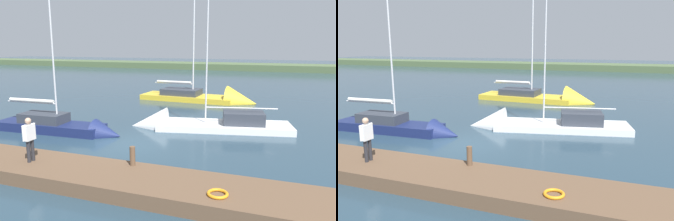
% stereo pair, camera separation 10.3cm
% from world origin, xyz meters
% --- Properties ---
extents(ground_plane, '(200.00, 200.00, 0.00)m').
position_xyz_m(ground_plane, '(0.00, 0.00, 0.00)').
color(ground_plane, '#263D4C').
extents(far_shoreline, '(180.00, 8.00, 2.40)m').
position_xyz_m(far_shoreline, '(0.00, -53.26, 0.00)').
color(far_shoreline, '#4C603D').
rests_on(far_shoreline, ground_plane).
extents(dock_pier, '(20.51, 2.54, 0.52)m').
position_xyz_m(dock_pier, '(0.00, 4.54, 0.26)').
color(dock_pier, brown).
rests_on(dock_pier, ground_plane).
extents(mooring_post_near, '(0.21, 0.21, 0.73)m').
position_xyz_m(mooring_post_near, '(-2.05, 3.65, 0.88)').
color(mooring_post_near, brown).
rests_on(mooring_post_near, dock_pier).
extents(life_ring_buoy, '(0.66, 0.66, 0.10)m').
position_xyz_m(life_ring_buoy, '(-5.58, 5.05, 0.57)').
color(life_ring_buoy, orange).
rests_on(life_ring_buoy, dock_pier).
extents(sailboat_outer_mooring, '(9.86, 4.33, 11.57)m').
position_xyz_m(sailboat_outer_mooring, '(-2.12, -4.39, 0.11)').
color(sailboat_outer_mooring, white).
rests_on(sailboat_outer_mooring, ground_plane).
extents(sailboat_far_left, '(10.51, 3.37, 12.13)m').
position_xyz_m(sailboat_far_left, '(-1.19, -14.00, 0.17)').
color(sailboat_far_left, gold).
rests_on(sailboat_far_left, ground_plane).
extents(sailboat_mid_channel, '(7.87, 2.10, 9.01)m').
position_xyz_m(sailboat_mid_channel, '(4.59, -0.93, 0.19)').
color(sailboat_mid_channel, navy).
rests_on(sailboat_mid_channel, ground_plane).
extents(person_on_dock, '(0.23, 0.66, 1.74)m').
position_xyz_m(person_on_dock, '(1.85, 4.63, 1.53)').
color(person_on_dock, '#28282D').
rests_on(person_on_dock, dock_pier).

